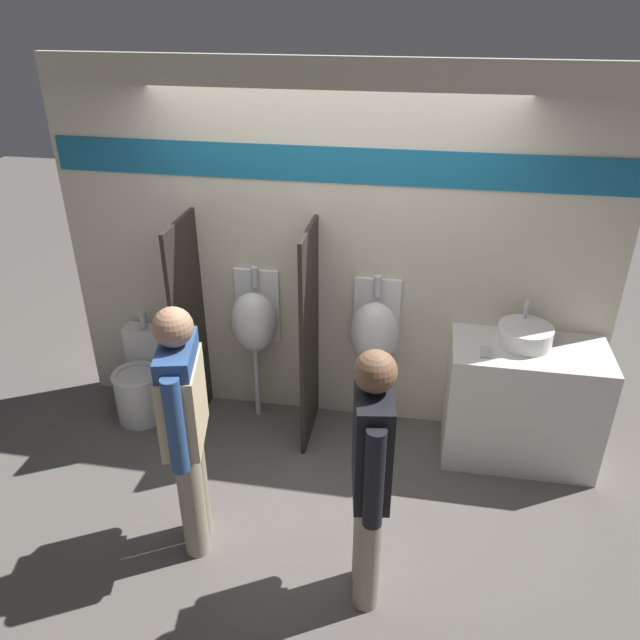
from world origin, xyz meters
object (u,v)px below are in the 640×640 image
at_px(urinal_far, 375,332).
at_px(person_with_lanyard, 370,472).
at_px(sink_basin, 525,335).
at_px(person_in_vest, 184,418).
at_px(urinal_near_counter, 254,322).
at_px(cell_phone, 485,352).
at_px(toilet, 141,383).

bearing_deg(urinal_far, person_with_lanyard, -85.18).
distance_m(sink_basin, person_in_vest, 2.34).
xyz_separation_m(urinal_near_counter, person_in_vest, (-0.02, -1.36, 0.11)).
relative_size(person_in_vest, person_with_lanyard, 1.02).
distance_m(urinal_far, person_with_lanyard, 1.55).
height_order(urinal_far, person_in_vest, person_in_vest).
height_order(sink_basin, cell_phone, sink_basin).
xyz_separation_m(urinal_near_counter, person_with_lanyard, (1.05, -1.55, 0.04)).
bearing_deg(sink_basin, urinal_near_counter, 177.23).
relative_size(urinal_near_counter, person_in_vest, 0.77).
xyz_separation_m(cell_phone, toilet, (-2.60, 0.10, -0.62)).
relative_size(cell_phone, toilet, 0.17).
bearing_deg(person_with_lanyard, toilet, 45.96).
bearing_deg(toilet, urinal_far, 5.30).
bearing_deg(urinal_far, toilet, -174.70).
height_order(urinal_near_counter, toilet, urinal_near_counter).
height_order(cell_phone, urinal_far, urinal_far).
bearing_deg(urinal_near_counter, sink_basin, -2.77).
bearing_deg(cell_phone, urinal_far, 160.85).
relative_size(sink_basin, urinal_far, 0.30).
bearing_deg(sink_basin, person_with_lanyard, -121.96).
bearing_deg(urinal_far, cell_phone, -19.15).
height_order(cell_phone, person_in_vest, person_in_vest).
bearing_deg(person_in_vest, cell_phone, -70.47).
xyz_separation_m(sink_basin, cell_phone, (-0.27, -0.17, -0.06)).
height_order(cell_phone, urinal_near_counter, urinal_near_counter).
bearing_deg(urinal_far, urinal_near_counter, 180.00).
xyz_separation_m(cell_phone, urinal_far, (-0.77, 0.27, -0.07)).
height_order(urinal_near_counter, person_with_lanyard, person_with_lanyard).
distance_m(toilet, person_with_lanyard, 2.47).
height_order(sink_basin, urinal_far, urinal_far).
bearing_deg(person_in_vest, toilet, 23.83).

